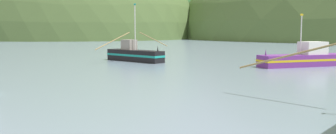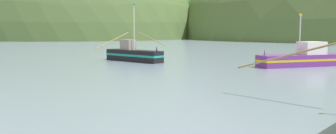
{
  "view_description": "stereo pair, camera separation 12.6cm",
  "coord_description": "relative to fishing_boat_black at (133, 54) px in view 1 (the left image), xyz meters",
  "views": [
    {
      "loc": [
        -3.85,
        -0.13,
        4.21
      ],
      "look_at": [
        -3.73,
        26.39,
        1.4
      ],
      "focal_mm": 38.53,
      "sensor_mm": 36.0,
      "label": 1
    },
    {
      "loc": [
        -3.73,
        -0.13,
        4.21
      ],
      "look_at": [
        -3.73,
        26.39,
        1.4
      ],
      "focal_mm": 38.53,
      "sensor_mm": 36.0,
      "label": 2
    }
  ],
  "objects": [
    {
      "name": "hill_far_center",
      "position": [
        -39.1,
        116.21,
        -0.91
      ],
      "size": [
        111.75,
        89.4,
        97.1
      ],
      "primitive_type": "ellipsoid",
      "color": "#516B38",
      "rests_on": "ground"
    },
    {
      "name": "hill_far_left",
      "position": [
        -23.8,
        204.7,
        -0.91
      ],
      "size": [
        210.96,
        168.76,
        94.32
      ],
      "primitive_type": "ellipsoid",
      "color": "#2D562D",
      "rests_on": "ground"
    },
    {
      "name": "fishing_boat_purple",
      "position": [
        19.89,
        -6.29,
        -0.0
      ],
      "size": [
        11.06,
        5.69,
        5.88
      ],
      "rotation": [
        0.0,
        0.0,
        3.47
      ],
      "color": "#6B2D84",
      "rests_on": "ground"
    },
    {
      "name": "hill_mid_right",
      "position": [
        72.47,
        209.72,
        -0.91
      ],
      "size": [
        178.34,
        142.67,
        89.13
      ],
      "primitive_type": "ellipsoid",
      "color": "#2D562D",
      "rests_on": "ground"
    },
    {
      "name": "fishing_boat_black",
      "position": [
        0.0,
        0.0,
        0.0
      ],
      "size": [
        8.52,
        9.55,
        7.44
      ],
      "rotation": [
        0.0,
        0.0,
        5.56
      ],
      "color": "black",
      "rests_on": "ground"
    }
  ]
}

